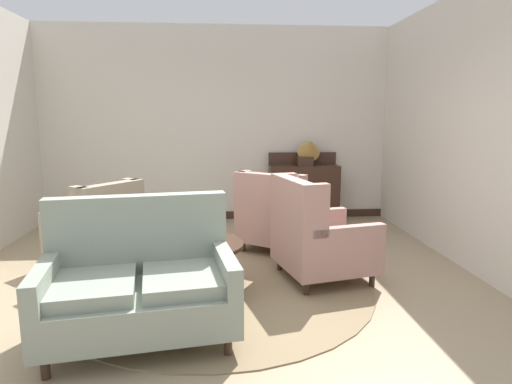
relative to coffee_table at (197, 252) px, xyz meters
name	(u,v)px	position (x,y,z in m)	size (l,w,h in m)	color
ground	(216,299)	(0.18, -0.16, -0.40)	(9.02, 9.02, 0.00)	#9E896B
wall_back	(217,125)	(0.18, 3.07, 1.11)	(5.66, 0.08, 3.03)	silver
wall_right	(460,129)	(2.93, 0.81, 1.11)	(0.08, 4.51, 3.03)	silver
baseboard_back	(218,215)	(0.18, 3.01, -0.34)	(5.50, 0.03, 0.12)	#382319
area_rug	(217,285)	(0.18, 0.14, -0.39)	(3.05, 3.05, 0.01)	#847051
coffee_table	(197,252)	(0.00, 0.00, 0.00)	(0.88, 0.88, 0.49)	#382319
porcelain_vase	(198,229)	(0.01, -0.02, 0.23)	(0.19, 0.19, 0.32)	#4C7A66
settee	(140,285)	(-0.38, -0.83, 0.02)	(1.50, 1.04, 1.05)	gray
armchair_near_sideboard	(98,231)	(-1.11, 0.78, 0.02)	(1.13, 1.11, 0.97)	gray
armchair_back_corner	(279,218)	(0.93, 1.23, 0.02)	(1.20, 1.20, 1.00)	tan
armchair_near_window	(316,238)	(1.19, 0.24, 0.04)	(1.04, 1.03, 1.06)	tan
sideboard	(304,190)	(1.53, 2.77, 0.11)	(1.08, 0.37, 1.08)	#382319
gramophone	(309,149)	(1.58, 2.68, 0.75)	(0.39, 0.49, 0.53)	#382319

